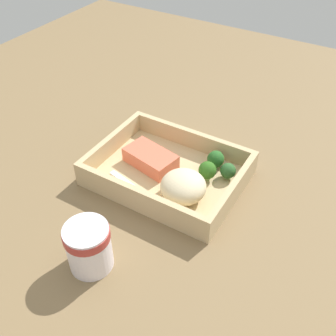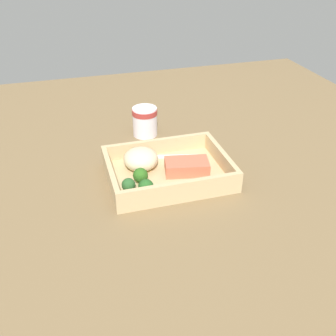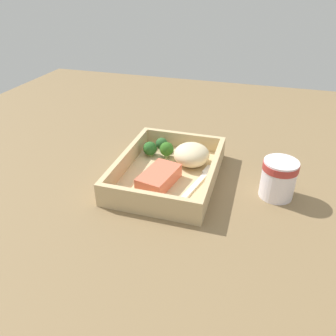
% 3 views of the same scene
% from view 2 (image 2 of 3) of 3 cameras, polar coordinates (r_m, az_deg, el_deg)
% --- Properties ---
extents(ground_plane, '(1.60, 1.60, 0.02)m').
position_cam_2_polar(ground_plane, '(0.96, -0.00, -1.88)').
color(ground_plane, olive).
extents(takeout_tray, '(0.29, 0.22, 0.01)m').
position_cam_2_polar(takeout_tray, '(0.95, -0.00, -1.07)').
color(takeout_tray, tan).
rests_on(takeout_tray, ground_plane).
extents(tray_rim, '(0.29, 0.22, 0.04)m').
position_cam_2_polar(tray_rim, '(0.94, -0.00, 0.27)').
color(tray_rim, tan).
rests_on(tray_rim, takeout_tray).
extents(salmon_fillet, '(0.11, 0.08, 0.03)m').
position_cam_2_polar(salmon_fillet, '(0.94, 2.74, 0.22)').
color(salmon_fillet, '#E1694B').
rests_on(salmon_fillet, takeout_tray).
extents(mashed_potatoes, '(0.08, 0.08, 0.05)m').
position_cam_2_polar(mashed_potatoes, '(0.96, -3.97, 1.32)').
color(mashed_potatoes, beige).
rests_on(mashed_potatoes, takeout_tray).
extents(broccoli_floret_1, '(0.03, 0.03, 0.03)m').
position_cam_2_polar(broccoli_floret_1, '(0.88, -5.76, -2.47)').
color(broccoli_floret_1, '#84AB60').
rests_on(broccoli_floret_1, takeout_tray).
extents(broccoli_floret_2, '(0.03, 0.03, 0.04)m').
position_cam_2_polar(broccoli_floret_2, '(0.87, -3.21, -2.74)').
color(broccoli_floret_2, '#80A85A').
rests_on(broccoli_floret_2, takeout_tray).
extents(broccoli_floret_3, '(0.03, 0.03, 0.04)m').
position_cam_2_polar(broccoli_floret_3, '(0.90, -4.02, -1.11)').
color(broccoli_floret_3, '#7A9E5E').
rests_on(broccoli_floret_3, takeout_tray).
extents(fork, '(0.16, 0.05, 0.00)m').
position_cam_2_polar(fork, '(1.01, -0.66, 1.66)').
color(fork, white).
rests_on(fork, takeout_tray).
extents(paper_cup, '(0.07, 0.07, 0.08)m').
position_cam_2_polar(paper_cup, '(1.13, -3.27, 6.98)').
color(paper_cup, white).
rests_on(paper_cup, ground_plane).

